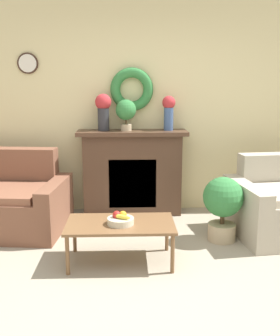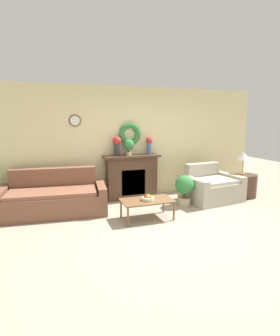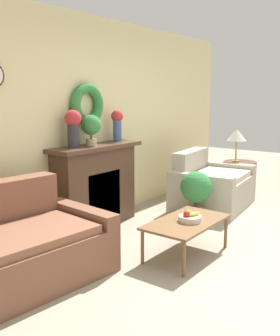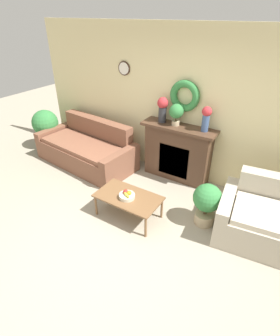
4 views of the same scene
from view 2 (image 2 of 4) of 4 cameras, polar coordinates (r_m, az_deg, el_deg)
name	(u,v)px [view 2 (image 2 of 4)]	position (r m, az deg, el deg)	size (l,w,h in m)	color
ground_plane	(174,231)	(4.73, 7.45, -13.48)	(16.00, 16.00, 0.00)	#9E937F
wall_back	(133,142)	(6.53, -1.56, 5.58)	(6.80, 0.19, 2.70)	beige
fireplace	(132,176)	(6.43, -1.84, -1.86)	(1.37, 0.41, 1.07)	#4C3323
couch_left	(53,198)	(5.75, -18.33, -6.24)	(2.22, 1.20, 0.89)	brown
loveseat_right	(211,187)	(6.54, 15.14, -4.09)	(1.38, 1.12, 0.85)	#B2A893
coffee_table	(147,202)	(5.11, 1.56, -7.31)	(1.00, 0.57, 0.39)	brown
fruit_bowl	(148,198)	(5.06, 1.73, -6.59)	(0.24, 0.24, 0.12)	beige
side_table_by_loveseat	(245,186)	(7.10, 21.91, -3.56)	(0.55, 0.55, 0.57)	#4C3323
table_lamp	(243,156)	(6.96, 21.59, 2.39)	(0.33, 0.33, 0.56)	#B28E42
vase_on_mantel_left	(117,145)	(6.22, -5.03, 5.11)	(0.20, 0.20, 0.45)	#2D2D33
vase_on_mantel_right	(149,144)	(6.46, 1.98, 5.22)	(0.16, 0.16, 0.43)	#3D5684
potted_plant_on_mantel	(129,145)	(6.27, -2.51, 4.97)	(0.25, 0.25, 0.38)	tan
potted_plant_floor_by_loveseat	(184,188)	(5.95, 9.65, -4.27)	(0.42, 0.42, 0.69)	tan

